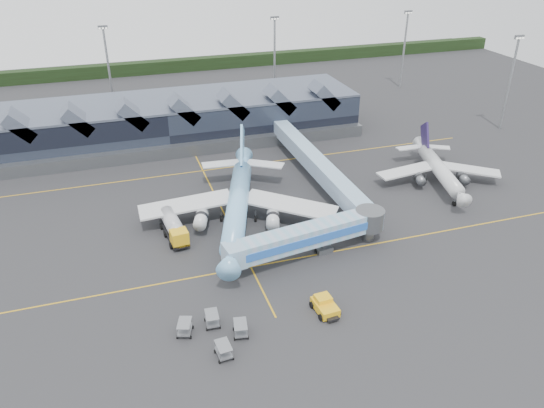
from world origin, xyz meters
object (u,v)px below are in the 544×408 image
object	(u,v)px
main_airliner	(238,201)
regional_jet	(438,168)
pushback_tug	(325,306)
fuel_truck	(173,226)
jet_bridge	(317,234)

from	to	relation	value
main_airliner	regional_jet	world-z (taller)	main_airliner
regional_jet	pushback_tug	distance (m)	46.91
fuel_truck	main_airliner	bearing A→B (deg)	2.58
fuel_truck	jet_bridge	bearing A→B (deg)	-36.47
regional_jet	jet_bridge	distance (m)	36.25
regional_jet	fuel_truck	world-z (taller)	regional_jet
main_airliner	pushback_tug	bearing A→B (deg)	-61.62
jet_bridge	main_airliner	bearing A→B (deg)	114.28
regional_jet	pushback_tug	size ratio (longest dim) A/B	5.59
jet_bridge	pushback_tug	distance (m)	13.97
jet_bridge	fuel_truck	xyz separation A→B (m)	(-20.20, 12.00, -1.60)
main_airliner	regional_jet	distance (m)	41.20
pushback_tug	regional_jet	bearing A→B (deg)	35.13
main_airliner	pushback_tug	xyz separation A→B (m)	(4.71, -26.76, -2.81)
jet_bridge	fuel_truck	bearing A→B (deg)	140.78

